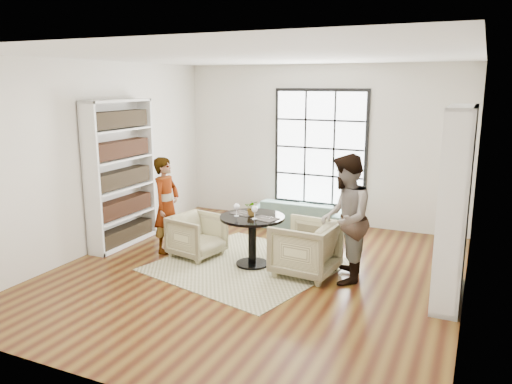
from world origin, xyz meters
The scene contains 16 objects.
ground centered at (0.00, 0.00, 0.00)m, with size 6.00×6.00×0.00m, color brown.
room_shell centered at (0.00, 0.54, 1.26)m, with size 6.00×6.01×6.00m.
rug centered at (-0.23, 0.21, 0.01)m, with size 2.35×2.35×0.01m, color tan.
pedestal_table centered at (-0.17, 0.27, 0.55)m, with size 0.95×0.95×0.76m.
sofa centered at (-0.18, 2.45, 0.26)m, with size 1.79×0.70×0.52m, color gray.
armchair_left centered at (-1.12, 0.29, 0.33)m, with size 0.71×0.73×0.66m, color gray.
armchair_right centered at (0.66, 0.27, 0.38)m, with size 0.82×0.85×0.77m, color tan.
person_left centered at (-1.67, 0.29, 0.77)m, with size 0.56×0.37×1.53m, color gray.
person_right centered at (1.21, 0.27, 0.88)m, with size 0.85×0.66×1.75m, color gray.
placemat_left centered at (-0.34, 0.34, 0.76)m, with size 0.34×0.26×0.01m, color #2A2724.
placemat_right centered at (0.07, 0.20, 0.76)m, with size 0.34×0.26×0.01m, color #2A2724.
cutlery_left centered at (-0.34, 0.34, 0.77)m, with size 0.14×0.22×0.01m, color silver, non-canonical shape.
cutlery_right centered at (0.07, 0.20, 0.77)m, with size 0.14×0.22×0.01m, color silver, non-canonical shape.
wine_glass_left centered at (-0.37, 0.17, 0.90)m, with size 0.09×0.09×0.19m.
wine_glass_right centered at (-0.06, 0.13, 0.90)m, with size 0.09×0.09×0.20m.
flower_centerpiece centered at (-0.18, 0.30, 0.87)m, with size 0.21×0.18×0.23m, color gray.
Camera 1 is at (2.80, -6.10, 2.67)m, focal length 35.00 mm.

